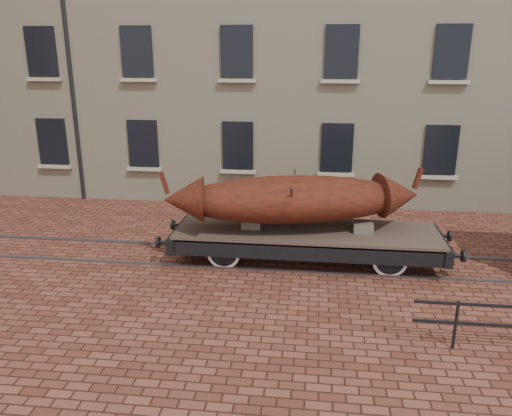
# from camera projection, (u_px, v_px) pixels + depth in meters

# --- Properties ---
(ground) EXTENTS (90.00, 90.00, 0.00)m
(ground) POSITION_uv_depth(u_px,v_px,m) (302.00, 261.00, 13.48)
(ground) COLOR #4F261B
(warehouse_cream) EXTENTS (40.00, 10.19, 14.00)m
(warehouse_cream) POSITION_uv_depth(u_px,v_px,m) (388.00, 10.00, 20.48)
(warehouse_cream) COLOR beige
(warehouse_cream) RESTS_ON ground
(rail_track) EXTENTS (30.00, 1.52, 0.06)m
(rail_track) POSITION_uv_depth(u_px,v_px,m) (302.00, 260.00, 13.47)
(rail_track) COLOR #59595E
(rail_track) RESTS_ON ground
(flatcar_wagon) EXTENTS (7.77, 2.11, 1.17)m
(flatcar_wagon) POSITION_uv_depth(u_px,v_px,m) (306.00, 236.00, 13.25)
(flatcar_wagon) COLOR #43362B
(flatcar_wagon) RESTS_ON ground
(iron_boat) EXTENTS (6.78, 2.96, 1.62)m
(iron_boat) POSITION_uv_depth(u_px,v_px,m) (293.00, 199.00, 12.98)
(iron_boat) COLOR #611E11
(iron_boat) RESTS_ON flatcar_wagon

